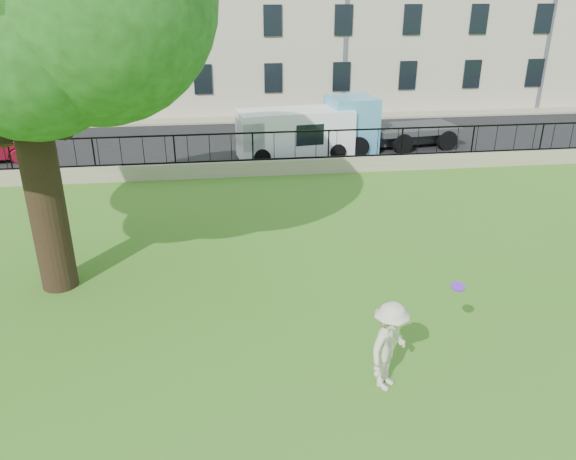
{
  "coord_description": "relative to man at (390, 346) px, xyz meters",
  "views": [
    {
      "loc": [
        -1.42,
        -9.28,
        6.89
      ],
      "look_at": [
        0.26,
        3.5,
        1.27
      ],
      "focal_mm": 35.0,
      "sensor_mm": 36.0,
      "label": 1
    }
  ],
  "objects": [
    {
      "name": "ground",
      "position": [
        -1.52,
        1.1,
        -0.88
      ],
      "size": [
        120.0,
        120.0,
        0.0
      ],
      "primitive_type": "plane",
      "color": "#3F771C",
      "rests_on": "ground"
    },
    {
      "name": "iron_railing",
      "position": [
        -1.52,
        13.1,
        0.27
      ],
      "size": [
        50.0,
        0.05,
        1.13
      ],
      "color": "black",
      "rests_on": "retaining_wall"
    },
    {
      "name": "white_van",
      "position": [
        0.48,
        15.5,
        0.14
      ],
      "size": [
        5.08,
        2.48,
        2.05
      ],
      "primitive_type": "cube",
      "rotation": [
        0.0,
        0.0,
        0.12
      ],
      "color": "white",
      "rests_on": "street"
    },
    {
      "name": "frisbee",
      "position": [
        1.5,
        0.68,
        0.75
      ],
      "size": [
        0.36,
        0.35,
        0.12
      ],
      "primitive_type": "cylinder",
      "rotation": [
        0.21,
        -0.14,
        0.4
      ],
      "color": "#6722C3"
    },
    {
      "name": "blue_truck",
      "position": [
        4.98,
        16.31,
        0.34
      ],
      "size": [
        6.04,
        2.84,
        2.44
      ],
      "primitive_type": "cube",
      "rotation": [
        0.0,
        0.0,
        0.14
      ],
      "color": "#5CAED9",
      "rests_on": "street"
    },
    {
      "name": "sidewalk",
      "position": [
        -1.52,
        23.0,
        -0.82
      ],
      "size": [
        60.0,
        1.4,
        0.12
      ],
      "primitive_type": "cube",
      "color": "gray",
      "rests_on": "ground"
    },
    {
      "name": "retaining_wall",
      "position": [
        -1.52,
        13.1,
        -0.58
      ],
      "size": [
        50.0,
        0.4,
        0.6
      ],
      "primitive_type": "cube",
      "color": "gray",
      "rests_on": "ground"
    },
    {
      "name": "street",
      "position": [
        -1.52,
        17.8,
        -0.88
      ],
      "size": [
        60.0,
        9.0,
        0.01
      ],
      "primitive_type": "cube",
      "color": "black",
      "rests_on": "ground"
    },
    {
      "name": "man",
      "position": [
        0.0,
        0.0,
        0.0
      ],
      "size": [
        1.26,
        1.28,
        1.77
      ],
      "primitive_type": "imported",
      "rotation": [
        0.0,
        0.0,
        0.81
      ],
      "color": "beige",
      "rests_on": "ground"
    }
  ]
}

